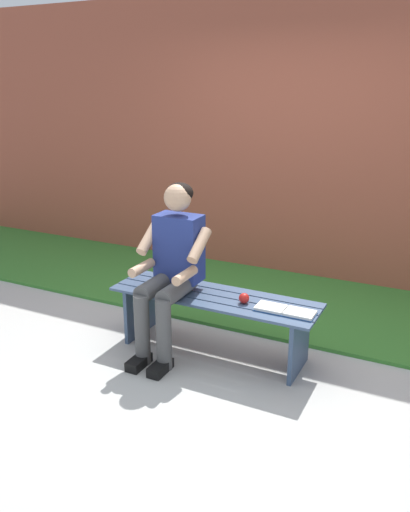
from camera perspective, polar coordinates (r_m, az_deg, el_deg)
ground_plane at (r=3.94m, az=-20.51°, el=-12.90°), size 10.00×7.00×0.04m
grass_strip at (r=5.35m, az=8.09°, el=-2.96°), size 9.00×2.34×0.03m
brick_wall at (r=5.61m, az=5.30°, el=12.74°), size 9.50×0.24×2.80m
bench_near at (r=3.90m, az=0.98°, el=-5.89°), size 1.56×0.46×0.46m
person_seated at (r=3.81m, az=-3.71°, el=-0.78°), size 0.50×0.69×1.27m
apple at (r=3.71m, az=4.28°, el=-4.61°), size 0.08×0.08×0.08m
book_open at (r=3.62m, az=8.73°, el=-5.92°), size 0.41×0.16×0.02m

